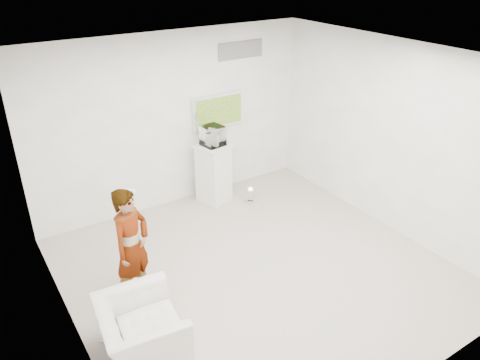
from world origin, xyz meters
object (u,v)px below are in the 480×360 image
at_px(tv, 218,111).
at_px(armchair, 142,330).
at_px(person, 132,247).
at_px(pedestal, 214,173).
at_px(floor_uplight, 250,195).

xyz_separation_m(tv, armchair, (-2.80, -2.99, -1.22)).
relative_size(person, pedestal, 1.48).
xyz_separation_m(person, armchair, (-0.30, -0.93, -0.47)).
height_order(person, armchair, person).
xyz_separation_m(tv, pedestal, (-0.31, -0.33, -1.01)).
height_order(pedestal, floor_uplight, pedestal).
relative_size(person, armchair, 1.58).
distance_m(person, floor_uplight, 3.04).
bearing_deg(pedestal, tv, 46.53).
xyz_separation_m(person, floor_uplight, (2.68, 1.29, -0.65)).
bearing_deg(armchair, pedestal, -36.27).
bearing_deg(person, floor_uplight, -5.02).
distance_m(armchair, pedestal, 3.65).
relative_size(person, floor_uplight, 5.47).
bearing_deg(tv, pedestal, -133.47).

